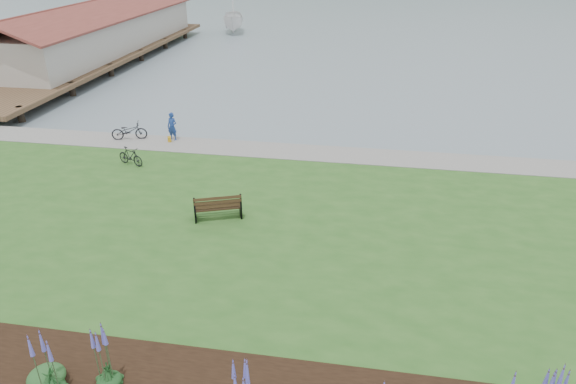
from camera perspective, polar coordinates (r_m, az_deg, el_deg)
name	(u,v)px	position (r m, az deg, el deg)	size (l,w,h in m)	color
ground	(236,221)	(21.18, -5.83, -3.27)	(600.00, 600.00, 0.00)	slate
lawn	(222,243)	(19.43, -7.36, -5.64)	(34.00, 20.00, 0.40)	#2A591F
shoreline_path	(269,150)	(27.04, -2.13, 4.68)	(34.00, 2.20, 0.03)	gray
pier_pavilion	(100,31)	(52.31, -20.17, 16.40)	(8.00, 36.00, 5.40)	#4C3826
park_bench	(218,207)	(20.33, -7.81, -1.61)	(1.99, 1.34, 1.15)	#302012
person	(172,124)	(28.82, -12.78, 7.34)	(0.67, 0.46, 1.83)	navy
bicycle_a	(129,131)	(29.67, -17.24, 6.50)	(1.92, 0.67, 1.00)	black
bicycle_b	(130,156)	(26.25, -17.11, 3.82)	(1.52, 0.44, 0.91)	black
sailboat	(234,33)	(65.49, -6.00, 17.20)	(10.47, 10.66, 27.61)	silver
pannier	(169,139)	(28.86, -13.04, 5.72)	(0.18, 0.28, 0.30)	#C08E16
echium_4	(104,357)	(13.76, -19.74, -16.84)	(0.62, 0.62, 2.28)	#163D1B
echium_5	(47,367)	(14.17, -25.18, -17.18)	(0.62, 0.62, 2.16)	#163D1B
shrub_0	(46,377)	(14.80, -25.26, -18.12)	(0.93, 0.93, 0.46)	#1E4C21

